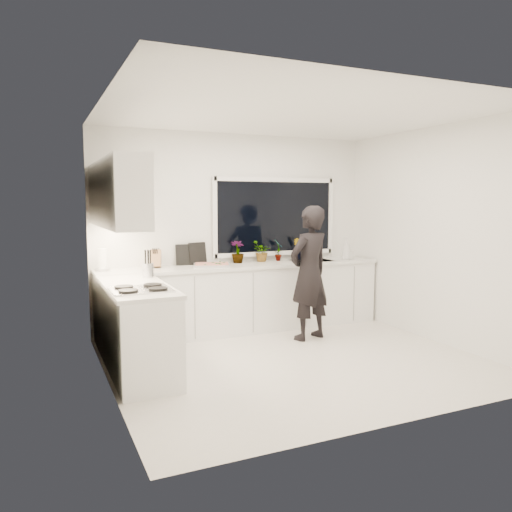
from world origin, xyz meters
name	(u,v)px	position (x,y,z in m)	size (l,w,h in m)	color
floor	(295,361)	(0.00, 0.00, -0.01)	(4.00, 3.50, 0.02)	beige
wall_back	(236,231)	(0.00, 1.76, 1.35)	(4.00, 0.02, 2.70)	white
wall_left	(105,247)	(-2.01, 0.00, 1.35)	(0.02, 3.50, 2.70)	white
wall_right	(437,235)	(2.01, 0.00, 1.35)	(0.02, 3.50, 2.70)	white
ceiling	(297,112)	(0.00, 0.00, 2.71)	(4.00, 3.50, 0.02)	white
window	(275,217)	(0.60, 1.73, 1.55)	(1.80, 0.02, 1.00)	black
base_cabinets_back	(244,299)	(0.00, 1.45, 0.44)	(3.92, 0.58, 0.88)	white
base_cabinets_left	(137,330)	(-1.67, 0.35, 0.44)	(0.58, 1.60, 0.88)	white
countertop_back	(245,266)	(0.00, 1.44, 0.90)	(3.94, 0.62, 0.04)	silver
countertop_left	(136,287)	(-1.67, 0.35, 0.90)	(0.62, 1.60, 0.04)	silver
upper_cabinets	(116,194)	(-1.79, 0.70, 1.85)	(0.34, 2.10, 0.70)	white
sink	(311,264)	(1.05, 1.45, 0.87)	(0.58, 0.42, 0.14)	silver
faucet	(304,252)	(1.05, 1.65, 1.03)	(0.03, 0.03, 0.22)	silver
stovetop	(141,289)	(-1.69, 0.00, 0.94)	(0.56, 0.48, 0.03)	black
person	(309,273)	(0.59, 0.72, 0.86)	(0.63, 0.41, 1.72)	black
pizza_tray	(212,265)	(-0.48, 1.42, 0.94)	(0.48, 0.35, 0.03)	#B6B5BA
pizza	(212,264)	(-0.48, 1.42, 0.95)	(0.43, 0.31, 0.01)	red
watering_can	(310,255)	(1.12, 1.61, 0.98)	(0.14, 0.14, 0.13)	#1249AE
paper_towel_roll	(102,260)	(-1.85, 1.55, 1.05)	(0.11, 0.11, 0.26)	white
knife_block	(156,259)	(-1.18, 1.59, 1.03)	(0.13, 0.10, 0.22)	olive
utensil_crock	(148,270)	(-1.45, 0.80, 1.00)	(0.13, 0.13, 0.16)	silver
picture_frame_large	(184,255)	(-0.78, 1.69, 1.06)	(0.22, 0.02, 0.28)	black
picture_frame_small	(198,253)	(-0.59, 1.69, 1.07)	(0.25, 0.02, 0.30)	black
herb_plants	(266,251)	(0.40, 1.61, 1.07)	(1.18, 0.35, 0.32)	#26662D
soap_bottles	(347,250)	(1.56, 1.30, 1.07)	(0.18, 0.13, 0.32)	#D8BF66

